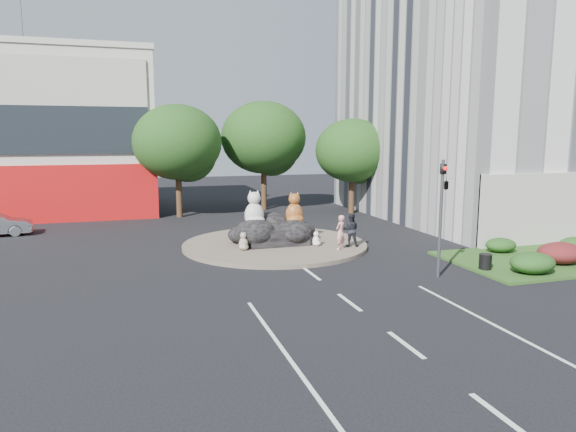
# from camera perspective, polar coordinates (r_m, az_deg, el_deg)

# --- Properties ---
(ground) EXTENTS (120.00, 120.00, 0.00)m
(ground) POSITION_cam_1_polar(r_m,az_deg,el_deg) (18.98, 6.84, -9.51)
(ground) COLOR black
(ground) RESTS_ON ground
(roundabout_island) EXTENTS (10.00, 10.00, 0.20)m
(roundabout_island) POSITION_cam_1_polar(r_m,az_deg,el_deg) (28.07, -1.46, -3.19)
(roundabout_island) COLOR brown
(roundabout_island) RESTS_ON ground
(rock_plinth) EXTENTS (3.20, 2.60, 0.90)m
(rock_plinth) POSITION_cam_1_polar(r_m,az_deg,el_deg) (27.96, -1.47, -2.09)
(rock_plinth) COLOR black
(rock_plinth) RESTS_ON roundabout_island
(grass_verge) EXTENTS (10.00, 6.00, 0.12)m
(grass_verge) POSITION_cam_1_polar(r_m,az_deg,el_deg) (28.08, 27.23, -4.27)
(grass_verge) COLOR #2D4B19
(grass_verge) RESTS_ON ground
(tree_left) EXTENTS (6.46, 6.46, 8.27)m
(tree_left) POSITION_cam_1_polar(r_m,az_deg,el_deg) (38.66, -12.09, 7.62)
(tree_left) COLOR #382314
(tree_left) RESTS_ON ground
(tree_mid) EXTENTS (6.84, 6.84, 8.76)m
(tree_mid) POSITION_cam_1_polar(r_m,az_deg,el_deg) (41.83, -2.66, 8.31)
(tree_mid) COLOR #382314
(tree_mid) RESTS_ON ground
(tree_right) EXTENTS (5.70, 5.70, 7.30)m
(tree_right) POSITION_cam_1_polar(r_m,az_deg,el_deg) (40.06, 7.21, 6.89)
(tree_right) COLOR #382314
(tree_right) RESTS_ON ground
(hedge_near_green) EXTENTS (2.00, 1.60, 0.90)m
(hedge_near_green) POSITION_cam_1_polar(r_m,az_deg,el_deg) (24.53, 25.52, -4.72)
(hedge_near_green) COLOR #183B12
(hedge_near_green) RESTS_ON grass_verge
(hedge_red) EXTENTS (2.20, 1.76, 0.99)m
(hedge_red) POSITION_cam_1_polar(r_m,az_deg,el_deg) (26.93, 28.03, -3.65)
(hedge_red) COLOR #4C1418
(hedge_red) RESTS_ON grass_verge
(hedge_mid_green) EXTENTS (1.80, 1.44, 0.81)m
(hedge_mid_green) POSITION_cam_1_polar(r_m,az_deg,el_deg) (29.74, 29.39, -2.83)
(hedge_mid_green) COLOR #183B12
(hedge_mid_green) RESTS_ON grass_verge
(hedge_back_green) EXTENTS (1.60, 1.28, 0.72)m
(hedge_back_green) POSITION_cam_1_polar(r_m,az_deg,el_deg) (28.31, 22.57, -2.99)
(hedge_back_green) COLOR #183B12
(hedge_back_green) RESTS_ON grass_verge
(traffic_light) EXTENTS (0.44, 1.24, 5.00)m
(traffic_light) POSITION_cam_1_polar(r_m,az_deg,el_deg) (22.39, 16.92, 2.47)
(traffic_light) COLOR #595B60
(traffic_light) RESTS_ON ground
(street_lamp) EXTENTS (2.34, 0.22, 8.06)m
(street_lamp) POSITION_cam_1_polar(r_m,az_deg,el_deg) (31.74, 22.57, 5.65)
(street_lamp) COLOR #595B60
(street_lamp) RESTS_ON ground
(cat_white) EXTENTS (1.27, 1.11, 2.03)m
(cat_white) POSITION_cam_1_polar(r_m,az_deg,el_deg) (27.51, -3.78, 0.80)
(cat_white) COLOR beige
(cat_white) RESTS_ON rock_plinth
(cat_tabby) EXTENTS (1.15, 1.01, 1.86)m
(cat_tabby) POSITION_cam_1_polar(r_m,az_deg,el_deg) (28.18, 0.70, 0.84)
(cat_tabby) COLOR #AF7124
(cat_tabby) RESTS_ON rock_plinth
(kitten_calico) EXTENTS (0.76, 0.75, 0.95)m
(kitten_calico) POSITION_cam_1_polar(r_m,az_deg,el_deg) (26.30, -4.98, -2.76)
(kitten_calico) COLOR beige
(kitten_calico) RESTS_ON roundabout_island
(kitten_white) EXTENTS (0.61, 0.58, 0.81)m
(kitten_white) POSITION_cam_1_polar(r_m,az_deg,el_deg) (27.26, 3.14, -2.49)
(kitten_white) COLOR white
(kitten_white) RESTS_ON roundabout_island
(pedestrian_pink) EXTENTS (0.77, 0.72, 1.77)m
(pedestrian_pink) POSITION_cam_1_polar(r_m,az_deg,el_deg) (26.44, 5.83, -1.81)
(pedestrian_pink) COLOR pink
(pedestrian_pink) RESTS_ON roundabout_island
(pedestrian_dark) EXTENTS (1.05, 0.95, 1.77)m
(pedestrian_dark) POSITION_cam_1_polar(r_m,az_deg,el_deg) (27.18, 6.99, -1.54)
(pedestrian_dark) COLOR black
(pedestrian_dark) RESTS_ON roundabout_island
(litter_bin) EXTENTS (0.59, 0.59, 0.68)m
(litter_bin) POSITION_cam_1_polar(r_m,az_deg,el_deg) (24.45, 21.08, -4.75)
(litter_bin) COLOR black
(litter_bin) RESTS_ON grass_verge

